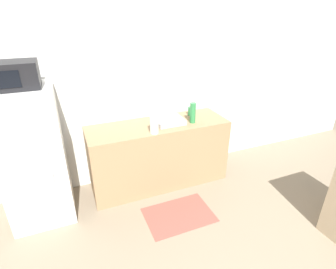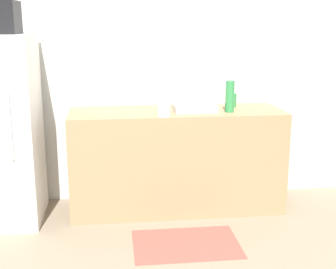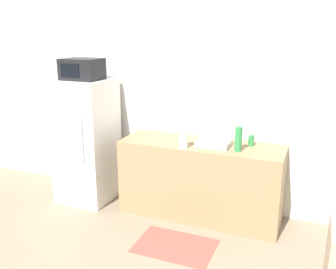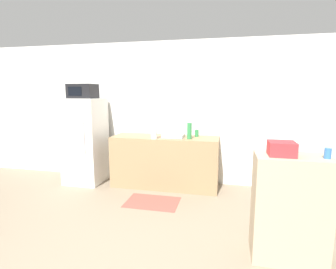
# 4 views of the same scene
# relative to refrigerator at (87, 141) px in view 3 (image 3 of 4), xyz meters

# --- Properties ---
(wall_back) EXTENTS (8.00, 0.06, 2.60)m
(wall_back) POSITION_rel_refrigerator_xyz_m (1.52, 0.43, 0.51)
(wall_back) COLOR silver
(wall_back) RESTS_ON ground_plane
(refrigerator) EXTENTS (0.66, 0.69, 1.57)m
(refrigerator) POSITION_rel_refrigerator_xyz_m (0.00, 0.00, 0.00)
(refrigerator) COLOR white
(refrigerator) RESTS_ON ground_plane
(microwave) EXTENTS (0.47, 0.37, 0.26)m
(microwave) POSITION_rel_refrigerator_xyz_m (-0.00, -0.00, 0.92)
(microwave) COLOR black
(microwave) RESTS_ON refrigerator
(counter) EXTENTS (1.88, 0.63, 0.90)m
(counter) POSITION_rel_refrigerator_xyz_m (1.52, 0.09, -0.33)
(counter) COLOR #937551
(counter) RESTS_ON ground_plane
(sink_basin) EXTENTS (0.37, 0.32, 0.06)m
(sink_basin) POSITION_rel_refrigerator_xyz_m (1.67, 0.07, 0.15)
(sink_basin) COLOR #9EA3A8
(sink_basin) RESTS_ON counter
(bottle_tall) EXTENTS (0.08, 0.08, 0.27)m
(bottle_tall) POSITION_rel_refrigerator_xyz_m (1.96, -0.03, 0.25)
(bottle_tall) COLOR #2D7F42
(bottle_tall) RESTS_ON counter
(bottle_short) EXTENTS (0.07, 0.07, 0.12)m
(bottle_short) POSITION_rel_refrigerator_xyz_m (2.06, 0.22, 0.18)
(bottle_short) COLOR #2D7F42
(bottle_short) RESTS_ON counter
(paper_towel_roll) EXTENTS (0.10, 0.10, 0.22)m
(paper_towel_roll) POSITION_rel_refrigerator_xyz_m (1.38, -0.15, 0.23)
(paper_towel_roll) COLOR white
(paper_towel_roll) RESTS_ON counter
(kitchen_rug) EXTENTS (0.81, 0.57, 0.01)m
(kitchen_rug) POSITION_rel_refrigerator_xyz_m (1.49, -0.67, -0.78)
(kitchen_rug) COLOR #99473D
(kitchen_rug) RESTS_ON ground_plane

